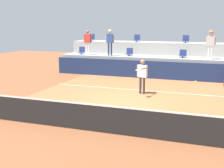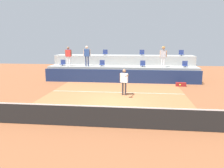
{
  "view_description": "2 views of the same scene",
  "coord_description": "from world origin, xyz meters",
  "views": [
    {
      "loc": [
        4.06,
        -12.4,
        3.4
      ],
      "look_at": [
        -0.2,
        -0.61,
        0.88
      ],
      "focal_mm": 48.29,
      "sensor_mm": 36.0,
      "label": 1
    },
    {
      "loc": [
        1.43,
        -12.69,
        3.49
      ],
      "look_at": [
        0.02,
        -0.59,
        1.16
      ],
      "focal_mm": 36.64,
      "sensor_mm": 36.0,
      "label": 2
    }
  ],
  "objects": [
    {
      "name": "tennis_ball",
      "position": [
        3.34,
        -2.15,
        1.49
      ],
      "size": [
        0.07,
        0.07,
        0.07
      ],
      "color": "#CCE033"
    },
    {
      "name": "stadium_chair_lower_right",
      "position": [
        1.79,
        7.23,
        1.46
      ],
      "size": [
        0.44,
        0.4,
        0.52
      ],
      "color": "#2D2D33",
      "rests_on": "seating_tier_lower"
    },
    {
      "name": "seating_tier_upper",
      "position": [
        0.0,
        9.1,
        1.05
      ],
      "size": [
        13.0,
        1.8,
        2.1
      ],
      "primitive_type": "cube",
      "color": "#9E9E99",
      "rests_on": "ground_plane"
    },
    {
      "name": "seating_tier_lower",
      "position": [
        0.0,
        7.3,
        0.62
      ],
      "size": [
        13.0,
        1.8,
        1.25
      ],
      "primitive_type": "cube",
      "color": "#9E9E99",
      "rests_on": "ground_plane"
    },
    {
      "name": "tennis_net",
      "position": [
        0.0,
        -4.0,
        0.5
      ],
      "size": [
        10.48,
        0.08,
        1.07
      ],
      "color": "black",
      "rests_on": "ground_plane"
    },
    {
      "name": "stadium_chair_lower_left",
      "position": [
        -1.78,
        7.23,
        1.46
      ],
      "size": [
        0.44,
        0.4,
        0.52
      ],
      "color": "#2D2D33",
      "rests_on": "seating_tier_lower"
    },
    {
      "name": "spectator_in_grey",
      "position": [
        -3.04,
        6.85,
        2.32
      ],
      "size": [
        0.61,
        0.24,
        1.77
      ],
      "color": "navy",
      "rests_on": "seating_tier_lower"
    },
    {
      "name": "stadium_chair_upper_right",
      "position": [
        1.73,
        9.03,
        2.31
      ],
      "size": [
        0.44,
        0.4,
        0.52
      ],
      "color": "#2D2D33",
      "rests_on": "seating_tier_upper"
    },
    {
      "name": "spectator_with_hat",
      "position": [
        3.47,
        6.85,
        2.33
      ],
      "size": [
        0.6,
        0.48,
        1.76
      ],
      "color": "white",
      "rests_on": "seating_tier_lower"
    },
    {
      "name": "stadium_chair_upper_left",
      "position": [
        -1.76,
        9.03,
        2.31
      ],
      "size": [
        0.44,
        0.4,
        0.52
      ],
      "color": "#2D2D33",
      "rests_on": "seating_tier_upper"
    },
    {
      "name": "spectator_leaning_on_rail",
      "position": [
        -4.7,
        6.85,
        2.28
      ],
      "size": [
        0.6,
        0.24,
        1.71
      ],
      "color": "white",
      "rests_on": "seating_tier_lower"
    },
    {
      "name": "ground_plane",
      "position": [
        0.0,
        0.0,
        0.0
      ],
      "size": [
        40.0,
        40.0,
        0.0
      ],
      "primitive_type": "plane",
      "color": "brown"
    },
    {
      "name": "tennis_player",
      "position": [
        0.54,
        1.66,
        1.04
      ],
      "size": [
        0.58,
        1.27,
        1.7
      ],
      "color": "#2D2D33",
      "rests_on": "ground_plane"
    },
    {
      "name": "court_service_line",
      "position": [
        0.0,
        2.4,
        0.01
      ],
      "size": [
        9.0,
        0.06,
        0.0
      ],
      "primitive_type": "cube",
      "color": "silver",
      "rests_on": "ground_plane"
    },
    {
      "name": "stadium_chair_upper_far_left",
      "position": [
        -5.36,
        9.03,
        2.31
      ],
      "size": [
        0.44,
        0.4,
        0.52
      ],
      "color": "#2D2D33",
      "rests_on": "seating_tier_upper"
    },
    {
      "name": "stadium_chair_lower_far_left",
      "position": [
        -5.37,
        7.23,
        1.46
      ],
      "size": [
        0.44,
        0.4,
        0.52
      ],
      "color": "#2D2D33",
      "rests_on": "seating_tier_lower"
    },
    {
      "name": "court_inner_paint",
      "position": [
        0.0,
        1.0,
        0.0
      ],
      "size": [
        9.0,
        10.0,
        0.01
      ],
      "primitive_type": "cube",
      "color": "#A36038",
      "rests_on": "ground_plane"
    },
    {
      "name": "sponsor_backboard",
      "position": [
        0.0,
        6.0,
        0.55
      ],
      "size": [
        13.0,
        0.16,
        1.1
      ],
      "primitive_type": "cube",
      "color": "navy",
      "rests_on": "ground_plane"
    }
  ]
}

